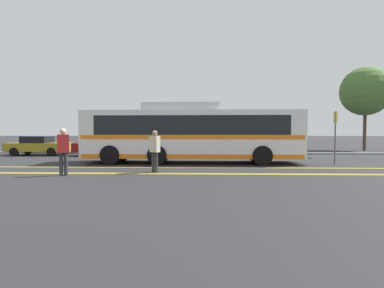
% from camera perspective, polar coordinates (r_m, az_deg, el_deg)
% --- Properties ---
extents(ground_plane, '(220.00, 220.00, 0.00)m').
position_cam_1_polar(ground_plane, '(16.74, -5.05, -3.48)').
color(ground_plane, '#262628').
extents(lane_strip_0, '(31.53, 0.20, 0.01)m').
position_cam_1_polar(lane_strip_0, '(14.17, -0.29, -4.51)').
color(lane_strip_0, gold).
rests_on(lane_strip_0, ground_plane).
extents(lane_strip_1, '(31.53, 0.20, 0.01)m').
position_cam_1_polar(lane_strip_1, '(12.19, -0.65, -5.62)').
color(lane_strip_1, gold).
rests_on(lane_strip_1, ground_plane).
extents(lane_strip_2, '(31.53, 0.20, 0.01)m').
position_cam_1_polar(lane_strip_2, '(12.04, -0.68, -5.72)').
color(lane_strip_2, gold).
rests_on(lane_strip_2, ground_plane).
extents(curb_strip, '(39.53, 0.36, 0.15)m').
position_cam_1_polar(curb_strip, '(22.72, 0.52, -1.75)').
color(curb_strip, '#99999E').
rests_on(curb_strip, ground_plane).
extents(transit_bus, '(11.87, 2.78, 3.22)m').
position_cam_1_polar(transit_bus, '(16.27, -0.07, 2.07)').
color(transit_bus, silver).
rests_on(transit_bus, ground_plane).
extents(parked_car_0, '(4.23, 2.12, 1.38)m').
position_cam_1_polar(parked_car_0, '(24.32, -27.17, -0.25)').
color(parked_car_0, olive).
rests_on(parked_car_0, ground_plane).
extents(parked_car_1, '(4.31, 1.97, 1.50)m').
position_cam_1_polar(parked_car_1, '(21.95, -16.08, -0.24)').
color(parked_car_1, maroon).
rests_on(parked_car_1, ground_plane).
extents(pedestrian_0, '(0.47, 0.43, 1.75)m').
position_cam_1_polar(pedestrian_0, '(12.51, -7.10, -0.85)').
color(pedestrian_0, '#2D2D33').
rests_on(pedestrian_0, ground_plane).
extents(pedestrian_1, '(0.47, 0.37, 1.83)m').
position_cam_1_polar(pedestrian_1, '(12.55, -23.32, -0.78)').
color(pedestrian_1, '#2D2D33').
rests_on(pedestrian_1, ground_plane).
extents(bus_stop_sign, '(0.07, 0.40, 2.77)m').
position_cam_1_polar(bus_stop_sign, '(17.10, 25.62, 2.24)').
color(bus_stop_sign, '#59595E').
rests_on(bus_stop_sign, ground_plane).
extents(tree_0, '(4.33, 4.33, 7.50)m').
position_cam_1_polar(tree_0, '(31.26, 30.16, 8.68)').
color(tree_0, '#513823').
rests_on(tree_0, ground_plane).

